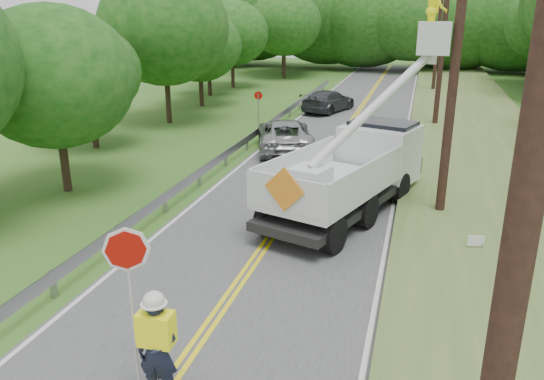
# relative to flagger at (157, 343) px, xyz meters

# --- Properties ---
(ground) EXTENTS (140.00, 140.00, 0.00)m
(ground) POSITION_rel_flagger_xyz_m (-0.04, 1.58, -1.17)
(ground) COLOR #2D581F
(ground) RESTS_ON ground
(road) EXTENTS (7.20, 96.00, 0.03)m
(road) POSITION_rel_flagger_xyz_m (-0.04, 15.58, -1.16)
(road) COLOR #454547
(road) RESTS_ON ground
(guardrail) EXTENTS (0.18, 48.00, 0.77)m
(guardrail) POSITION_rel_flagger_xyz_m (-4.06, 16.48, -0.62)
(guardrail) COLOR gray
(guardrail) RESTS_ON ground
(utility_poles) EXTENTS (1.60, 43.30, 10.00)m
(utility_poles) POSITION_rel_flagger_xyz_m (4.96, 18.59, 4.09)
(utility_poles) COLOR black
(utility_poles) RESTS_ON ground
(tall_grass_verge) EXTENTS (7.00, 96.00, 0.30)m
(tall_grass_verge) POSITION_rel_flagger_xyz_m (7.06, 15.58, -1.02)
(tall_grass_verge) COLOR #4A652F
(tall_grass_verge) RESTS_ON ground
(treeline_left) EXTENTS (9.76, 53.06, 10.86)m
(treeline_left) POSITION_rel_flagger_xyz_m (-10.69, 32.19, 4.27)
(treeline_left) COLOR #332319
(treeline_left) RESTS_ON ground
(treeline_horizon) EXTENTS (58.33, 15.45, 12.40)m
(treeline_horizon) POSITION_rel_flagger_xyz_m (2.06, 57.69, 4.33)
(treeline_horizon) COLOR #134612
(treeline_horizon) RESTS_ON ground
(flagger) EXTENTS (1.19, 0.50, 3.25)m
(flagger) POSITION_rel_flagger_xyz_m (0.00, 0.00, 0.00)
(flagger) COLOR #191E33
(flagger) RESTS_ON road
(bucket_truck) EXTENTS (5.35, 8.19, 7.48)m
(bucket_truck) POSITION_rel_flagger_xyz_m (2.30, 10.99, 0.50)
(bucket_truck) COLOR black
(bucket_truck) RESTS_ON road
(suv_silver) EXTENTS (4.11, 6.05, 1.54)m
(suv_silver) POSITION_rel_flagger_xyz_m (-2.31, 18.03, -0.38)
(suv_silver) COLOR #A2A3A8
(suv_silver) RESTS_ON road
(suv_darkgrey) EXTENTS (3.48, 5.38, 1.45)m
(suv_darkgrey) POSITION_rel_flagger_xyz_m (-2.04, 29.16, -0.43)
(suv_darkgrey) COLOR #393C42
(suv_darkgrey) RESTS_ON road
(stop_sign_permanent) EXTENTS (0.49, 0.09, 2.32)m
(stop_sign_permanent) POSITION_rel_flagger_xyz_m (-4.80, 21.79, 0.34)
(stop_sign_permanent) COLOR gray
(stop_sign_permanent) RESTS_ON ground
(yard_sign) EXTENTS (0.45, 0.12, 0.65)m
(yard_sign) POSITION_rel_flagger_xyz_m (5.86, 7.68, -0.71)
(yard_sign) COLOR white
(yard_sign) RESTS_ON ground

